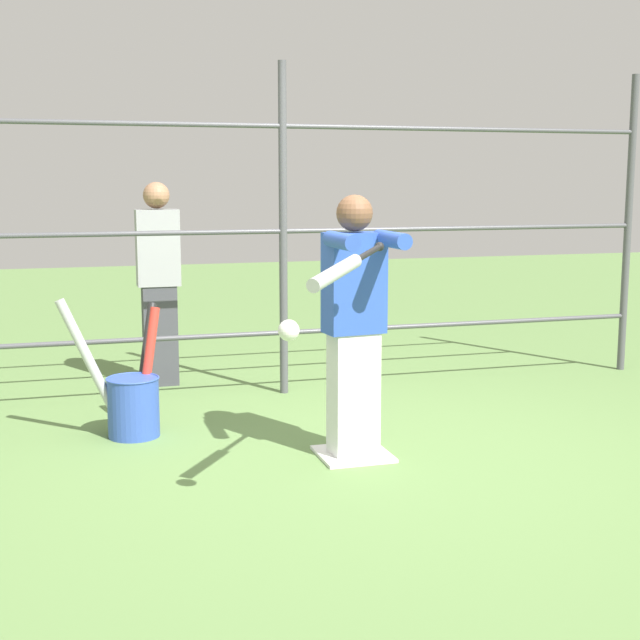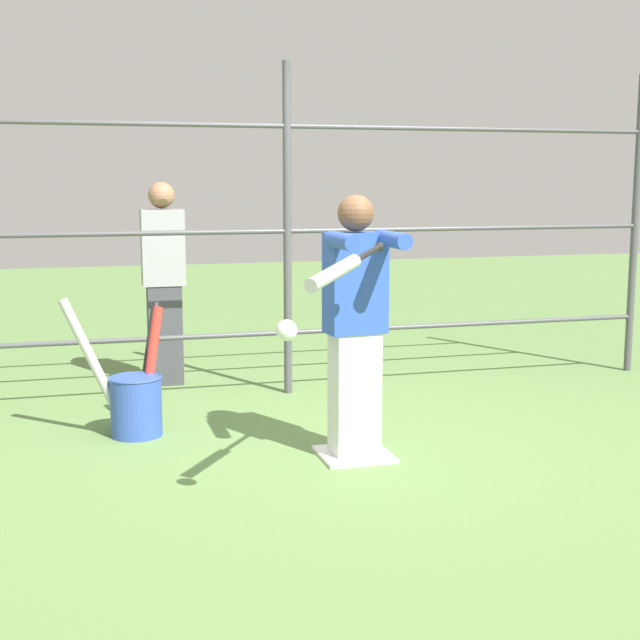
{
  "view_description": "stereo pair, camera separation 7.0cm",
  "coord_description": "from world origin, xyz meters",
  "px_view_note": "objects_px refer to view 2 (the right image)",
  "views": [
    {
      "loc": [
        1.58,
        4.66,
        1.56
      ],
      "look_at": [
        0.31,
        0.36,
        0.86
      ],
      "focal_mm": 50.0,
      "sensor_mm": 36.0,
      "label": 1
    },
    {
      "loc": [
        1.52,
        4.67,
        1.56
      ],
      "look_at": [
        0.31,
        0.36,
        0.86
      ],
      "focal_mm": 50.0,
      "sensor_mm": 36.0,
      "label": 2
    }
  ],
  "objects_px": {
    "baseball_bat_swinging": "(340,269)",
    "softball_in_flight": "(287,330)",
    "batter": "(356,318)",
    "bat_bucket": "(135,398)",
    "bystander_behind_fence": "(164,280)"
  },
  "relations": [
    {
      "from": "baseball_bat_swinging",
      "to": "softball_in_flight",
      "type": "height_order",
      "value": "baseball_bat_swinging"
    },
    {
      "from": "baseball_bat_swinging",
      "to": "bystander_behind_fence",
      "type": "height_order",
      "value": "bystander_behind_fence"
    },
    {
      "from": "softball_in_flight",
      "to": "bystander_behind_fence",
      "type": "xyz_separation_m",
      "value": [
        0.23,
        -3.03,
        -0.1
      ]
    },
    {
      "from": "softball_in_flight",
      "to": "batter",
      "type": "bearing_deg",
      "value": -124.5
    },
    {
      "from": "batter",
      "to": "softball_in_flight",
      "type": "xyz_separation_m",
      "value": [
        0.61,
        0.89,
        0.1
      ]
    },
    {
      "from": "batter",
      "to": "baseball_bat_swinging",
      "type": "height_order",
      "value": "batter"
    },
    {
      "from": "baseball_bat_swinging",
      "to": "softball_in_flight",
      "type": "bearing_deg",
      "value": 27.16
    },
    {
      "from": "batter",
      "to": "bystander_behind_fence",
      "type": "xyz_separation_m",
      "value": [
        0.84,
        -2.14,
        0.0
      ]
    },
    {
      "from": "baseball_bat_swinging",
      "to": "softball_in_flight",
      "type": "distance_m",
      "value": 0.41
    },
    {
      "from": "batter",
      "to": "bat_bucket",
      "type": "xyz_separation_m",
      "value": [
        1.17,
        -0.8,
        -0.57
      ]
    },
    {
      "from": "baseball_bat_swinging",
      "to": "bat_bucket",
      "type": "bearing_deg",
      "value": -61.1
    },
    {
      "from": "batter",
      "to": "softball_in_flight",
      "type": "relative_size",
      "value": 15.45
    },
    {
      "from": "softball_in_flight",
      "to": "bystander_behind_fence",
      "type": "bearing_deg",
      "value": -85.63
    },
    {
      "from": "bystander_behind_fence",
      "to": "bat_bucket",
      "type": "bearing_deg",
      "value": 76.27
    },
    {
      "from": "batter",
      "to": "softball_in_flight",
      "type": "distance_m",
      "value": 1.08
    }
  ]
}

